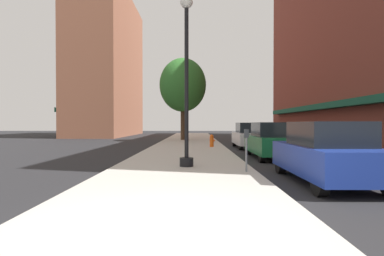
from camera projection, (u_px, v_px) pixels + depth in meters
ground_plane at (244, 146)px, 22.53m from camera, size 90.00×90.00×0.00m
sidewalk_slab at (189, 144)px, 23.57m from camera, size 4.80×50.00×0.12m
building_right_brick at (369, 2)px, 26.24m from camera, size 6.80×40.00×23.60m
building_far_background at (108, 67)px, 41.54m from camera, size 6.80×18.00×18.18m
lamppost at (187, 77)px, 10.87m from camera, size 0.48×0.48×5.90m
fire_hydrant at (212, 141)px, 19.98m from camera, size 0.33×0.26×0.79m
parking_meter_near at (246, 145)px, 9.71m from camera, size 0.14×0.09×1.31m
tree_near at (183, 85)px, 28.51m from camera, size 4.22×4.22×7.40m
car_blue at (326, 153)px, 8.48m from camera, size 1.80×4.30×1.66m
car_green at (272, 141)px, 14.51m from camera, size 1.80×4.30×1.66m
car_white at (249, 136)px, 20.45m from camera, size 1.80×4.30×1.66m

